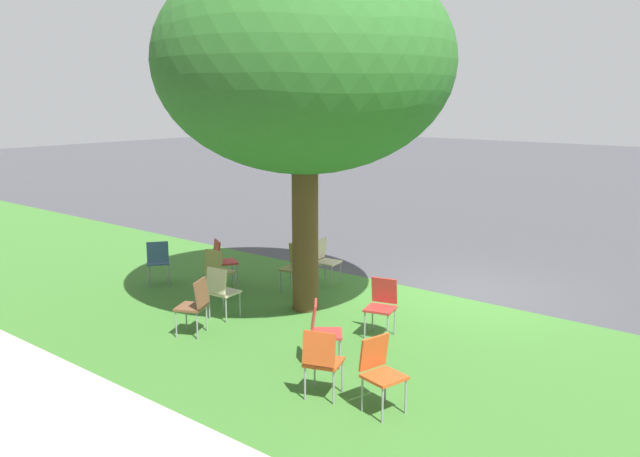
{
  "coord_description": "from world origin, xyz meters",
  "views": [
    {
      "loc": [
        -5.15,
        10.5,
        3.58
      ],
      "look_at": [
        2.16,
        1.45,
        1.19
      ],
      "focal_mm": 36.29,
      "sensor_mm": 36.0,
      "label": 1
    }
  ],
  "objects": [
    {
      "name": "chair_3",
      "position": [
        -0.64,
        4.87,
        0.52
      ],
      "size": [
        0.53,
        0.53,
        0.88
      ],
      "color": "#C64C1E",
      "rests_on": "ground"
    },
    {
      "name": "chair_2",
      "position": [
        2.18,
        4.42,
        0.52
      ],
      "size": [
        0.56,
        0.55,
        0.88
      ],
      "color": "brown",
      "rests_on": "ground"
    },
    {
      "name": "street_tree",
      "position": [
        1.67,
        2.45,
        4.08
      ],
      "size": [
        4.79,
        4.79,
        5.87
      ],
      "color": "brown",
      "rests_on": "ground"
    },
    {
      "name": "chair_8",
      "position": [
        2.36,
        1.04,
        0.52
      ],
      "size": [
        0.48,
        0.47,
        0.88
      ],
      "color": "beige",
      "rests_on": "ground"
    },
    {
      "name": "grass_verge",
      "position": [
        0.0,
        3.2,
        0.0
      ],
      "size": [
        48.0,
        6.0,
        0.01
      ],
      "primitive_type": "cube",
      "color": "#3D752D",
      "rests_on": "ground"
    },
    {
      "name": "chair_4",
      "position": [
        -1.34,
        4.68,
        0.52
      ],
      "size": [
        0.51,
        0.5,
        0.88
      ],
      "color": "#C64C1E",
      "rests_on": "ground"
    },
    {
      "name": "ground",
      "position": [
        0.0,
        0.0,
        0.0
      ],
      "size": [
        80.0,
        80.0,
        0.0
      ],
      "primitive_type": "plane",
      "color": "#424247"
    },
    {
      "name": "chair_0",
      "position": [
        2.49,
        1.75,
        0.52
      ],
      "size": [
        0.47,
        0.47,
        0.88
      ],
      "color": "olive",
      "rests_on": "ground"
    },
    {
      "name": "chair_10",
      "position": [
        4.77,
        3.13,
        0.52
      ],
      "size": [
        0.58,
        0.58,
        0.88
      ],
      "color": "#335184",
      "rests_on": "ground"
    },
    {
      "name": "chair_5",
      "position": [
        0.0,
        4.08,
        0.52
      ],
      "size": [
        0.59,
        0.58,
        0.88
      ],
      "color": "#B7332D",
      "rests_on": "ground"
    },
    {
      "name": "chair_1",
      "position": [
        2.4,
        3.69,
        0.52
      ],
      "size": [
        0.46,
        0.46,
        0.88
      ],
      "color": "beige",
      "rests_on": "ground"
    },
    {
      "name": "chair_7",
      "position": [
        -0.02,
        2.66,
        0.52
      ],
      "size": [
        0.51,
        0.51,
        0.88
      ],
      "color": "#B7332D",
      "rests_on": "ground"
    },
    {
      "name": "chair_9",
      "position": [
        3.36,
        2.89,
        0.52
      ],
      "size": [
        0.45,
        0.46,
        0.88
      ],
      "color": "olive",
      "rests_on": "ground"
    },
    {
      "name": "chair_6",
      "position": [
        3.86,
        2.32,
        0.52
      ],
      "size": [
        0.56,
        0.57,
        0.88
      ],
      "color": "#B7332D",
      "rests_on": "ground"
    }
  ]
}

